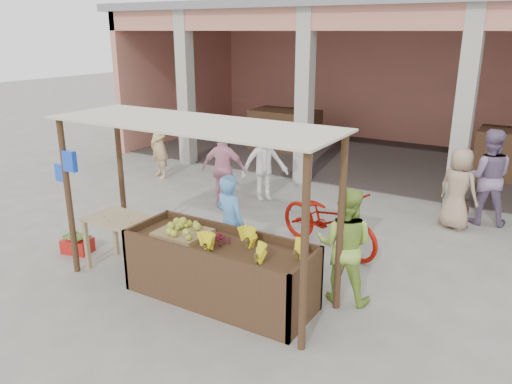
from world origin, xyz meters
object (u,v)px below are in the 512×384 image
Objects in this scene: side_table at (121,227)px; red_crate at (78,246)px; vendor_blue at (230,221)px; motorcycle at (329,219)px; fruit_stall at (220,272)px; vendor_green at (345,242)px.

side_table is 2.28× the size of red_crate.
vendor_blue is (1.47, 0.76, 0.13)m from side_table.
side_table is 1.66m from vendor_blue.
fruit_stall is at bearing -177.71° from motorcycle.
red_crate is (-1.09, 0.02, -0.57)m from side_table.
vendor_green is (1.43, 0.85, 0.44)m from fruit_stall.
fruit_stall is 1.83m from side_table.
motorcycle is (-0.82, 1.41, -0.30)m from vendor_green.
motorcycle is (0.94, 1.50, -0.28)m from vendor_blue.
vendor_blue is 0.97× the size of vendor_green.
side_table is at bearing 41.95° from vendor_blue.
fruit_stall is at bearing 128.16° from vendor_blue.
vendor_blue is at bearing 165.27° from motorcycle.
red_crate is at bearing 1.09° from vendor_green.
fruit_stall is 1.59× the size of vendor_blue.
fruit_stall is 1.72m from vendor_green.
vendor_green is (1.76, 0.09, 0.02)m from vendor_blue.
vendor_green is at bearing -132.61° from motorcycle.
side_table is 3.34m from vendor_green.
vendor_blue is at bearing 28.27° from side_table.
side_table reaches higher than fruit_stall.
vendor_green reaches higher than motorcycle.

